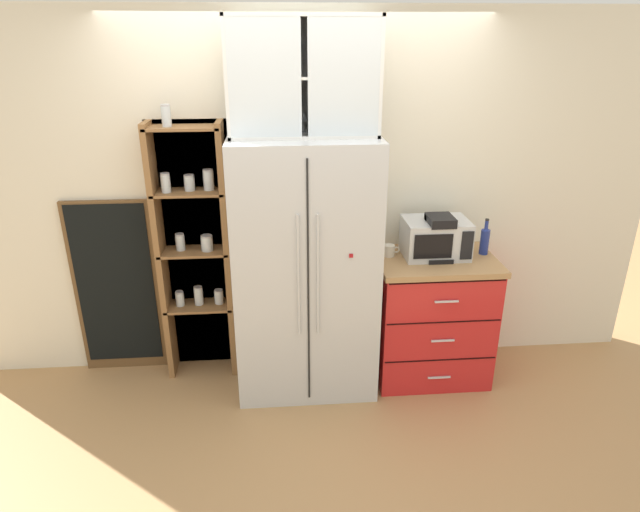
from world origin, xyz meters
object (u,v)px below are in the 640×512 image
(microwave, at_px, (435,238))
(bottle_clear, at_px, (438,243))
(coffee_maker, at_px, (438,236))
(refrigerator, at_px, (305,269))
(mug_cream, at_px, (389,250))
(bottle_cobalt, at_px, (485,239))
(chalkboard_menu, at_px, (117,288))

(microwave, xyz_separation_m, bottle_clear, (0.00, -0.06, -0.02))
(coffee_maker, bearing_deg, refrigerator, -178.00)
(mug_cream, height_order, bottle_cobalt, bottle_cobalt)
(microwave, xyz_separation_m, chalkboard_menu, (-2.26, 0.21, -0.40))
(mug_cream, bearing_deg, refrigerator, -171.52)
(refrigerator, relative_size, bottle_cobalt, 6.91)
(bottle_cobalt, bearing_deg, microwave, 179.82)
(coffee_maker, bearing_deg, bottle_clear, -90.00)
(microwave, relative_size, chalkboard_menu, 0.33)
(refrigerator, bearing_deg, mug_cream, 8.48)
(coffee_maker, distance_m, bottle_cobalt, 0.36)
(refrigerator, distance_m, coffee_maker, 0.93)
(bottle_cobalt, height_order, chalkboard_menu, chalkboard_menu)
(refrigerator, relative_size, coffee_maker, 5.76)
(refrigerator, height_order, microwave, refrigerator)
(microwave, relative_size, bottle_cobalt, 1.70)
(coffee_maker, relative_size, bottle_cobalt, 1.20)
(chalkboard_menu, bearing_deg, microwave, -5.41)
(microwave, bearing_deg, coffee_maker, -85.23)
(coffee_maker, height_order, bottle_cobalt, coffee_maker)
(coffee_maker, height_order, chalkboard_menu, chalkboard_menu)
(refrigerator, bearing_deg, microwave, 4.65)
(coffee_maker, height_order, mug_cream, coffee_maker)
(mug_cream, relative_size, bottle_clear, 0.44)
(coffee_maker, distance_m, mug_cream, 0.34)
(microwave, height_order, bottle_cobalt, microwave)
(microwave, distance_m, coffee_maker, 0.05)
(refrigerator, height_order, mug_cream, refrigerator)
(refrigerator, relative_size, bottle_clear, 6.98)
(microwave, bearing_deg, mug_cream, 177.34)
(refrigerator, bearing_deg, bottle_cobalt, 3.30)
(mug_cream, bearing_deg, bottle_clear, -12.44)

